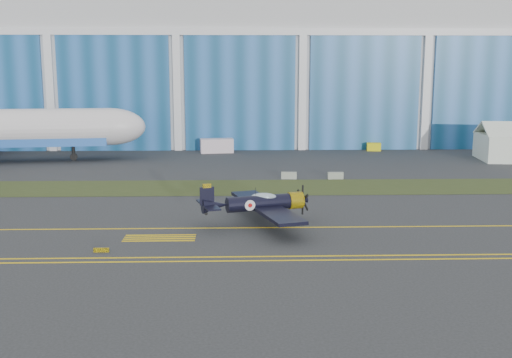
{
  "coord_description": "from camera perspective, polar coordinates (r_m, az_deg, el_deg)",
  "views": [
    {
      "loc": [
        -11.35,
        -56.9,
        13.75
      ],
      "look_at": [
        -9.5,
        5.19,
        2.61
      ],
      "focal_mm": 42.0,
      "sensor_mm": 36.0,
      "label": 1
    }
  ],
  "objects": [
    {
      "name": "edge_line_far",
      "position": [
        46.92,
        12.47,
        -7.11
      ],
      "size": [
        80.0,
        0.2,
        0.02
      ],
      "primitive_type": "cube",
      "color": "yellow",
      "rests_on": "ground"
    },
    {
      "name": "hold_short_ladder",
      "position": [
        51.13,
        -9.16,
        -5.56
      ],
      "size": [
        6.0,
        2.4,
        0.02
      ],
      "primitive_type": null,
      "color": "yellow",
      "rests_on": "ground"
    },
    {
      "name": "grass_median",
      "position": [
        73.1,
        7.26,
        -0.74
      ],
      "size": [
        260.0,
        10.0,
        0.02
      ],
      "primitive_type": "cube",
      "color": "#475128",
      "rests_on": "ground"
    },
    {
      "name": "barrier_b",
      "position": [
        78.47,
        7.58,
        0.32
      ],
      "size": [
        2.0,
        0.61,
        0.9
      ],
      "primitive_type": "cube",
      "rotation": [
        0.0,
        0.0,
        0.0
      ],
      "color": "gray",
      "rests_on": "ground"
    },
    {
      "name": "warbird",
      "position": [
        54.4,
        0.28,
        -2.3
      ],
      "size": [
        14.88,
        16.46,
        4.09
      ],
      "rotation": [
        0.0,
        0.0,
        0.29
      ],
      "color": "black",
      "rests_on": "ground"
    },
    {
      "name": "taxiway_centreline",
      "position": [
        54.88,
        10.32,
        -4.5
      ],
      "size": [
        200.0,
        0.2,
        0.02
      ],
      "primitive_type": "cube",
      "color": "yellow",
      "rests_on": "ground"
    },
    {
      "name": "ground",
      "position": [
        59.63,
        9.33,
        -3.3
      ],
      "size": [
        260.0,
        260.0,
        0.0
      ],
      "primitive_type": "plane",
      "color": "#323537",
      "rests_on": "ground"
    },
    {
      "name": "shipping_container",
      "position": [
        103.5,
        -3.76,
        3.19
      ],
      "size": [
        5.85,
        3.02,
        2.42
      ],
      "primitive_type": "cube",
      "rotation": [
        0.0,
        0.0,
        0.14
      ],
      "color": "silver",
      "rests_on": "ground"
    },
    {
      "name": "barrier_a",
      "position": [
        78.02,
        3.16,
        0.33
      ],
      "size": [
        2.04,
        0.76,
        0.9
      ],
      "primitive_type": "cube",
      "rotation": [
        0.0,
        0.0,
        -0.08
      ],
      "color": "#969F91",
      "rests_on": "ground"
    },
    {
      "name": "guard_board_left",
      "position": [
        48.1,
        -14.52,
        -6.56
      ],
      "size": [
        1.2,
        0.15,
        0.35
      ],
      "primitive_type": "cube",
      "color": "yellow",
      "rests_on": "ground"
    },
    {
      "name": "hangar",
      "position": [
        129.19,
        3.39,
        10.69
      ],
      "size": [
        220.0,
        45.7,
        30.0
      ],
      "color": "silver",
      "rests_on": "ground"
    },
    {
      "name": "tug",
      "position": [
        107.91,
        11.15,
        3.03
      ],
      "size": [
        2.57,
        1.81,
        1.39
      ],
      "primitive_type": "cube",
      "rotation": [
        0.0,
        0.0,
        -0.14
      ],
      "color": "yellow",
      "rests_on": "ground"
    },
    {
      "name": "edge_line_near",
      "position": [
        45.99,
        12.77,
        -7.48
      ],
      "size": [
        80.0,
        0.2,
        0.02
      ],
      "primitive_type": "cube",
      "color": "yellow",
      "rests_on": "ground"
    }
  ]
}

